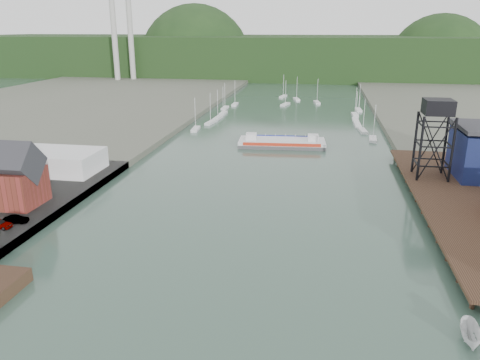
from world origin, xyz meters
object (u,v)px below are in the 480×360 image
(harbor_building, at_px, (6,180))
(lift_tower, at_px, (438,112))
(motorboat, at_px, (471,335))
(chain_ferry, at_px, (282,143))

(harbor_building, xyz_separation_m, lift_tower, (77.00, 28.00, 9.56))
(motorboat, bearing_deg, harbor_building, 167.06)
(harbor_building, height_order, chain_ferry, harbor_building)
(lift_tower, xyz_separation_m, chain_ferry, (-33.24, 29.71, -14.66))
(harbor_building, bearing_deg, lift_tower, 19.98)
(harbor_building, relative_size, lift_tower, 0.76)
(lift_tower, bearing_deg, chain_ferry, 138.21)
(harbor_building, xyz_separation_m, chain_ferry, (43.76, 57.71, -5.10))
(lift_tower, relative_size, chain_ferry, 0.65)
(chain_ferry, bearing_deg, harbor_building, -131.36)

